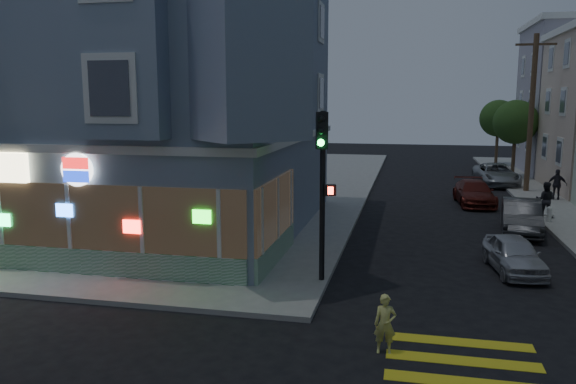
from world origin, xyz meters
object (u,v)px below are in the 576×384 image
(parked_car_d, at_px, (496,174))
(traffic_signal, at_px, (323,168))
(parked_car_a, at_px, (514,254))
(street_tree_near, at_px, (516,122))
(utility_pole, at_px, (531,111))
(parked_car_c, at_px, (474,193))
(street_tree_far, at_px, (498,118))
(running_child, at_px, (385,324))
(fire_hydrant, at_px, (549,214))
(pedestrian_a, at_px, (545,200))
(parked_car_b, at_px, (521,217))
(pedestrian_b, at_px, (557,184))

(parked_car_d, xyz_separation_m, traffic_signal, (-7.88, -22.04, 2.82))
(parked_car_a, bearing_deg, street_tree_near, 73.52)
(utility_pole, distance_m, parked_car_c, 7.04)
(street_tree_far, xyz_separation_m, running_child, (-7.34, -37.24, -3.28))
(utility_pole, bearing_deg, fire_hydrant, -94.48)
(utility_pole, bearing_deg, pedestrian_a, -94.99)
(utility_pole, xyz_separation_m, fire_hydrant, (-0.70, -8.94, -4.28))
(running_child, relative_size, traffic_signal, 0.26)
(parked_car_b, bearing_deg, running_child, -104.60)
(street_tree_far, relative_size, parked_car_c, 1.22)
(utility_pole, relative_size, street_tree_far, 1.70)
(parked_car_d, bearing_deg, parked_car_c, -109.96)
(traffic_signal, bearing_deg, parked_car_c, 51.01)
(pedestrian_a, height_order, pedestrian_b, pedestrian_a)
(parked_car_a, relative_size, parked_car_d, 0.68)
(fire_hydrant, bearing_deg, street_tree_far, 87.75)
(running_child, height_order, parked_car_a, running_child)
(street_tree_near, height_order, parked_car_a, street_tree_near)
(street_tree_near, distance_m, parked_car_a, 23.01)
(pedestrian_b, relative_size, parked_car_a, 0.48)
(running_child, height_order, parked_car_c, running_child)
(pedestrian_b, xyz_separation_m, parked_car_c, (-4.40, -1.69, -0.34))
(utility_pole, relative_size, parked_car_c, 2.07)
(running_child, distance_m, fire_hydrant, 15.69)
(running_child, relative_size, parked_car_d, 0.26)
(running_child, distance_m, pedestrian_a, 16.54)
(street_tree_near, distance_m, pedestrian_a, 14.36)
(street_tree_far, bearing_deg, pedestrian_a, -92.34)
(street_tree_far, distance_m, pedestrian_b, 17.13)
(utility_pole, bearing_deg, parked_car_a, -101.66)
(running_child, xyz_separation_m, traffic_signal, (-2.04, 4.12, 2.87))
(parked_car_a, xyz_separation_m, fire_hydrant, (2.70, 7.53, -0.07))
(pedestrian_b, height_order, parked_car_d, pedestrian_b)
(pedestrian_a, bearing_deg, street_tree_near, -81.80)
(parked_car_b, distance_m, traffic_signal, 11.23)
(parked_car_c, xyz_separation_m, parked_car_d, (2.10, 7.45, 0.07))
(pedestrian_b, distance_m, parked_car_b, 8.58)
(parked_car_c, height_order, fire_hydrant, parked_car_c)
(street_tree_near, height_order, parked_car_c, street_tree_near)
(parked_car_b, bearing_deg, utility_pole, 85.64)
(utility_pole, distance_m, pedestrian_a, 8.91)
(fire_hydrant, bearing_deg, parked_car_d, 92.90)
(parked_car_c, distance_m, fire_hydrant, 5.16)
(fire_hydrant, bearing_deg, parked_car_b, -128.61)
(parked_car_a, xyz_separation_m, parked_car_c, (0.00, 11.93, 0.05))
(street_tree_far, height_order, traffic_signal, street_tree_far)
(fire_hydrant, bearing_deg, street_tree_near, 86.55)
(pedestrian_a, height_order, parked_car_d, pedestrian_a)
(utility_pole, relative_size, pedestrian_b, 5.52)
(pedestrian_b, relative_size, parked_car_b, 0.39)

